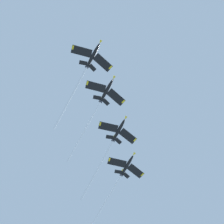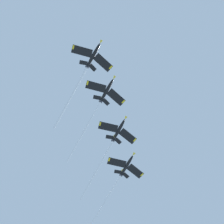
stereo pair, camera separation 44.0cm
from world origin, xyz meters
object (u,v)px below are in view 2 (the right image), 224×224
at_px(jet_third, 110,145).
at_px(jet_fourth, 121,176).
at_px(jet_second, 100,102).
at_px(jet_lead, 84,72).

height_order(jet_third, jet_fourth, jet_third).
relative_size(jet_second, jet_third, 1.00).
distance_m(jet_second, jet_fourth, 39.95).
bearing_deg(jet_second, jet_lead, 179.02).
bearing_deg(jet_fourth, jet_lead, -171.58).
distance_m(jet_lead, jet_second, 15.60).
xyz_separation_m(jet_lead, jet_second, (15.42, -0.26, -2.36)).
bearing_deg(jet_third, jet_fourth, 9.87).
distance_m(jet_lead, jet_third, 37.40).
bearing_deg(jet_second, jet_third, 13.88).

